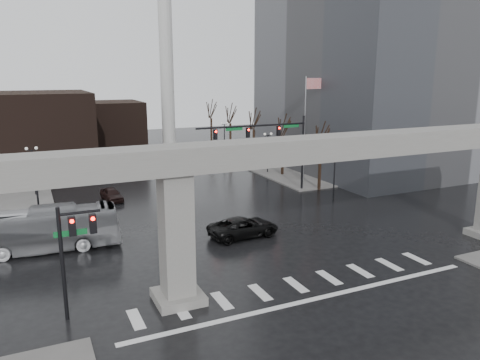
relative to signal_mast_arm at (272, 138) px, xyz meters
The scene contains 24 objects.
ground 21.64m from the signal_mast_arm, 115.57° to the right, with size 160.00×160.00×0.00m, color black.
sidewalk_ne 24.86m from the signal_mast_arm, 45.33° to the left, with size 28.00×36.00×0.15m, color slate.
elevated_guideway 20.35m from the signal_mast_arm, 112.35° to the right, with size 48.00×2.60×8.70m.
office_tower 25.36m from the signal_mast_arm, 20.75° to the left, with size 22.00×26.00×42.00m, color slate.
building_far_left 32.68m from the signal_mast_arm, 134.74° to the left, with size 16.00×14.00×10.00m, color black.
building_far_mid 35.02m from the signal_mast_arm, 108.32° to the left, with size 10.00×10.00×8.00m, color black.
smokestack 28.38m from the signal_mast_arm, 96.28° to the left, with size 3.60×3.60×30.00m.
signal_mast_arm is the anchor object (origin of this frame).
signal_left_pole 28.09m from the signal_mast_arm, 139.26° to the right, with size 2.30×0.30×6.00m.
flagpole_assembly 7.27m from the signal_mast_arm, 26.93° to the left, with size 2.06×0.12×12.00m.
lamp_right_0 6.99m from the signal_mast_arm, 46.80° to the right, with size 1.22×0.32×5.11m.
lamp_right_1 10.51m from the signal_mast_arm, 63.90° to the left, with size 1.22×0.32×5.11m.
lamp_right_2 23.75m from the signal_mast_arm, 79.01° to the left, with size 1.22×0.32×5.11m.
lamp_left_0 23.12m from the signal_mast_arm, 167.96° to the right, with size 1.22×0.32×5.11m.
lamp_left_1 24.42m from the signal_mast_arm, 157.75° to the left, with size 1.22×0.32×5.11m.
lamp_left_2 32.40m from the signal_mast_arm, 134.11° to the left, with size 1.22×0.32×5.11m.
tree_right_0 6.37m from the signal_mast_arm, ahead, with size 1.09×1.58×7.50m.
tree_right_1 9.57m from the signal_mast_arm, 52.50° to the left, with size 1.09×1.61×7.67m.
tree_right_2 16.45m from the signal_mast_arm, 70.00° to the left, with size 1.10×1.63×7.85m.
tree_right_3 24.04m from the signal_mast_arm, 76.58° to the left, with size 1.11×1.66×8.02m.
tree_right_4 31.83m from the signal_mast_arm, 79.94° to the left, with size 1.12×1.69×8.19m.
pickup_truck 14.55m from the signal_mast_arm, 127.24° to the right, with size 2.56×5.54×1.54m, color black.
city_bus 24.36m from the signal_mast_arm, 161.60° to the right, with size 2.64×11.29×3.14m, color #A3A4A8.
far_car 17.01m from the signal_mast_arm, 165.74° to the left, with size 1.52×3.77×1.28m, color black.
Camera 1 is at (-13.86, -23.10, 12.41)m, focal length 35.00 mm.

